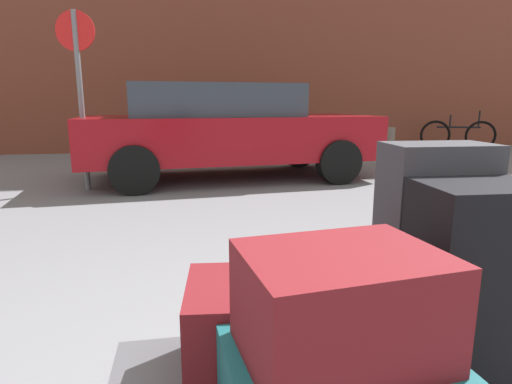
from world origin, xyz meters
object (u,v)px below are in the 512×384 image
(duffel_bag_maroon_topmost_pile, at_px, (341,304))
(bollard_kerb_mid, at_px, (388,143))
(no_parking_sign, at_px, (79,81))
(suitcase_charcoal_rear_right, at_px, (431,247))
(parked_car, at_px, (226,129))
(duffel_bag_maroon_front_left, at_px, (285,327))
(bollard_kerb_near, at_px, (333,144))
(suitcase_black_front_right, at_px, (472,288))
(bicycle_leaning, at_px, (458,135))

(duffel_bag_maroon_topmost_pile, xyz_separation_m, bollard_kerb_mid, (3.96, 7.56, -0.41))
(duffel_bag_maroon_topmost_pile, relative_size, no_parking_sign, 0.19)
(suitcase_charcoal_rear_right, distance_m, parked_car, 5.23)
(suitcase_charcoal_rear_right, xyz_separation_m, no_parking_sign, (-2.11, 4.71, 0.74))
(duffel_bag_maroon_front_left, xyz_separation_m, duffel_bag_maroon_topmost_pile, (0.04, -0.33, 0.24))
(suitcase_charcoal_rear_right, distance_m, bollard_kerb_near, 7.51)
(suitcase_charcoal_rear_right, distance_m, duffel_bag_maroon_topmost_pile, 0.63)
(parked_car, bearing_deg, duffel_bag_maroon_topmost_pile, -93.21)
(parked_car, bearing_deg, suitcase_black_front_right, -88.40)
(duffel_bag_maroon_topmost_pile, height_order, bicycle_leaning, bicycle_leaning)
(parked_car, bearing_deg, bollard_kerb_mid, 27.81)
(bollard_kerb_near, xyz_separation_m, no_parking_sign, (-4.37, -2.43, 1.10))
(no_parking_sign, bearing_deg, duffel_bag_maroon_topmost_pile, -72.33)
(duffel_bag_maroon_topmost_pile, bearing_deg, suitcase_charcoal_rear_right, 33.74)
(bollard_kerb_mid, bearing_deg, no_parking_sign, -156.46)
(parked_car, distance_m, bicycle_leaning, 6.73)
(duffel_bag_maroon_front_left, distance_m, bollard_kerb_mid, 8.26)
(bollard_kerb_mid, bearing_deg, parked_car, -152.19)
(suitcase_charcoal_rear_right, relative_size, bicycle_leaning, 0.42)
(suitcase_charcoal_rear_right, relative_size, duffel_bag_maroon_topmost_pile, 1.63)
(duffel_bag_maroon_front_left, relative_size, parked_car, 0.13)
(suitcase_black_front_right, distance_m, parked_car, 5.46)
(duffel_bag_maroon_front_left, bearing_deg, bollard_kerb_mid, 66.67)
(duffel_bag_maroon_front_left, distance_m, bicycle_leaning, 10.46)
(duffel_bag_maroon_topmost_pile, relative_size, bollard_kerb_mid, 0.67)
(suitcase_charcoal_rear_right, height_order, bollard_kerb_mid, suitcase_charcoal_rear_right)
(suitcase_charcoal_rear_right, relative_size, duffel_bag_maroon_front_left, 1.16)
(bollard_kerb_mid, distance_m, no_parking_sign, 6.20)
(suitcase_charcoal_rear_right, relative_size, no_parking_sign, 0.30)
(suitcase_black_front_right, xyz_separation_m, no_parking_sign, (-2.10, 4.94, 0.78))
(bollard_kerb_mid, bearing_deg, bollard_kerb_near, 180.00)
(suitcase_black_front_right, bearing_deg, parked_car, 94.14)
(duffel_bag_maroon_front_left, xyz_separation_m, bollard_kerb_mid, (4.00, 7.23, -0.17))
(bollard_kerb_mid, xyz_separation_m, no_parking_sign, (-5.59, -2.43, 1.10))
(bollard_kerb_near, bearing_deg, suitcase_charcoal_rear_right, -107.55)
(bicycle_leaning, height_order, no_parking_sign, no_parking_sign)
(duffel_bag_maroon_topmost_pile, xyz_separation_m, bollard_kerb_near, (2.74, 7.56, -0.41))
(bicycle_leaning, relative_size, bollard_kerb_mid, 2.59)
(bicycle_leaning, height_order, bollard_kerb_mid, bicycle_leaning)
(duffel_bag_maroon_topmost_pile, xyz_separation_m, parked_car, (0.32, 5.64, 0.03))
(bicycle_leaning, bearing_deg, bollard_kerb_near, -163.47)
(suitcase_black_front_right, relative_size, duffel_bag_maroon_topmost_pile, 1.43)
(bollard_kerb_near, relative_size, bollard_kerb_mid, 1.00)
(duffel_bag_maroon_topmost_pile, distance_m, bollard_kerb_mid, 8.54)
(parked_car, bearing_deg, bicycle_leaning, 26.40)
(suitcase_charcoal_rear_right, relative_size, suitcase_black_front_right, 1.14)
(bicycle_leaning, bearing_deg, no_parking_sign, -156.27)
(bollard_kerb_near, bearing_deg, duffel_bag_maroon_topmost_pile, -109.90)
(duffel_bag_maroon_topmost_pile, xyz_separation_m, bicycle_leaning, (6.33, 8.63, -0.36))
(suitcase_black_front_right, bearing_deg, bicycle_leaning, 57.76)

